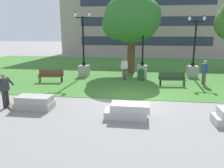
# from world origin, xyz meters

# --- Properties ---
(ground_plane) EXTENTS (140.00, 140.00, 0.00)m
(ground_plane) POSITION_xyz_m (0.00, 0.00, 0.00)
(ground_plane) COLOR gray
(grass_lawn) EXTENTS (40.00, 20.00, 0.02)m
(grass_lawn) POSITION_xyz_m (0.00, 10.00, 0.01)
(grass_lawn) COLOR #3D752D
(grass_lawn) RESTS_ON ground
(concrete_block_center) EXTENTS (1.80, 0.90, 0.64)m
(concrete_block_center) POSITION_xyz_m (-4.68, -2.02, 0.31)
(concrete_block_center) COLOR #9E9991
(concrete_block_center) RESTS_ON ground
(concrete_block_left) EXTENTS (1.92, 0.90, 0.64)m
(concrete_block_left) POSITION_xyz_m (-0.13, -2.55, 0.31)
(concrete_block_left) COLOR #BCB7B2
(concrete_block_left) RESTS_ON ground
(person_skateboarder) EXTENTS (0.34, 1.26, 1.71)m
(person_skateboarder) POSITION_xyz_m (-6.13, -2.06, 0.97)
(person_skateboarder) COLOR #28282D
(person_skateboarder) RESTS_ON ground
(skateboard) EXTENTS (0.88, 0.84, 0.14)m
(skateboard) POSITION_xyz_m (-5.82, -2.13, 0.09)
(skateboard) COLOR olive
(skateboard) RESTS_ON ground
(park_bench_near_left) EXTENTS (1.84, 0.70, 0.90)m
(park_bench_near_left) POSITION_xyz_m (2.53, 3.57, 0.54)
(park_bench_near_left) COLOR #284723
(park_bench_near_left) RESTS_ON grass_lawn
(park_bench_near_right) EXTENTS (1.86, 0.77, 0.90)m
(park_bench_near_right) POSITION_xyz_m (-6.15, 3.52, 0.54)
(park_bench_near_right) COLOR brown
(park_bench_near_right) RESTS_ON grass_lawn
(lamp_post_center) EXTENTS (1.32, 0.80, 5.20)m
(lamp_post_center) POSITION_xyz_m (-4.28, 5.95, 1.07)
(lamp_post_center) COLOR gray
(lamp_post_center) RESTS_ON grass_lawn
(lamp_post_left) EXTENTS (1.32, 0.80, 4.89)m
(lamp_post_left) POSITION_xyz_m (4.59, 6.87, 1.02)
(lamp_post_left) COLOR gray
(lamp_post_left) RESTS_ON grass_lawn
(lamp_post_right) EXTENTS (1.32, 0.80, 5.15)m
(lamp_post_right) POSITION_xyz_m (0.50, 6.63, 1.06)
(lamp_post_right) COLOR #ADA89E
(lamp_post_right) RESTS_ON grass_lawn
(tree_near_left) EXTENTS (5.13, 4.88, 6.81)m
(tree_near_left) POSITION_xyz_m (-0.55, 8.06, 4.67)
(tree_near_left) COLOR #4C3823
(tree_near_left) RESTS_ON grass_lawn
(trash_bin) EXTENTS (0.49, 0.49, 0.96)m
(trash_bin) POSITION_xyz_m (0.44, 4.99, 0.50)
(trash_bin) COLOR #234C28
(trash_bin) RESTS_ON grass_lawn
(person_bystander_near_lawn) EXTENTS (0.56, 0.61, 1.71)m
(person_bystander_near_lawn) POSITION_xyz_m (-0.86, 4.95, 0.98)
(person_bystander_near_lawn) COLOR brown
(person_bystander_near_lawn) RESTS_ON grass_lawn
(person_bystander_far_lawn) EXTENTS (0.38, 0.69, 1.71)m
(person_bystander_far_lawn) POSITION_xyz_m (4.81, 4.28, 0.98)
(person_bystander_far_lawn) COLOR brown
(person_bystander_far_lawn) RESTS_ON grass_lawn
(building_facade_distant) EXTENTS (27.45, 1.03, 13.77)m
(building_facade_distant) POSITION_xyz_m (0.93, 24.50, 6.87)
(building_facade_distant) COLOR gray
(building_facade_distant) RESTS_ON ground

